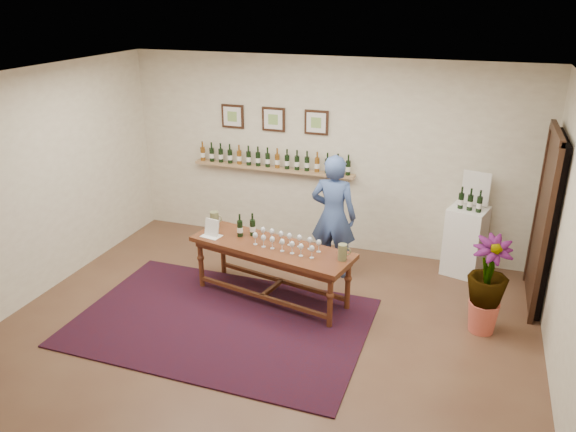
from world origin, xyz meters
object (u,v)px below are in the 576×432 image
(potted_plant, at_px, (487,285))
(person, at_px, (333,216))
(tasting_table, at_px, (271,253))
(display_pedestal, at_px, (465,241))

(potted_plant, xyz_separation_m, person, (-1.98, 0.81, 0.26))
(tasting_table, height_order, person, person)
(display_pedestal, height_order, potted_plant, potted_plant)
(potted_plant, height_order, person, person)
(tasting_table, distance_m, potted_plant, 2.52)
(tasting_table, relative_size, potted_plant, 2.15)
(display_pedestal, xyz_separation_m, person, (-1.69, -0.62, 0.37))
(potted_plant, bearing_deg, display_pedestal, 101.43)
(tasting_table, bearing_deg, potted_plant, 13.88)
(display_pedestal, relative_size, person, 0.56)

